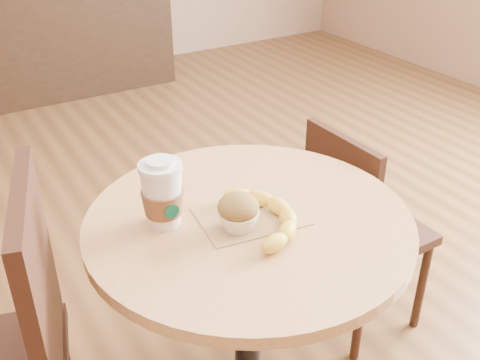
{
  "coord_description": "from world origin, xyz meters",
  "views": [
    {
      "loc": [
        -0.6,
        -0.92,
        1.47
      ],
      "look_at": [
        -0.02,
        0.05,
        0.83
      ],
      "focal_mm": 42.0,
      "sensor_mm": 36.0,
      "label": 1
    }
  ],
  "objects_px": {
    "coffee_cup": "(162,196)",
    "banana": "(265,214)",
    "cafe_table": "(248,281)",
    "muffin": "(238,212)",
    "chair_right": "(358,226)"
  },
  "relations": [
    {
      "from": "coffee_cup",
      "to": "banana",
      "type": "distance_m",
      "value": 0.24
    },
    {
      "from": "cafe_table",
      "to": "muffin",
      "type": "distance_m",
      "value": 0.24
    },
    {
      "from": "coffee_cup",
      "to": "muffin",
      "type": "bearing_deg",
      "value": -39.24
    },
    {
      "from": "cafe_table",
      "to": "muffin",
      "type": "relative_size",
      "value": 8.07
    },
    {
      "from": "coffee_cup",
      "to": "muffin",
      "type": "distance_m",
      "value": 0.17
    },
    {
      "from": "cafe_table",
      "to": "coffee_cup",
      "type": "xyz_separation_m",
      "value": [
        -0.18,
        0.08,
        0.27
      ]
    },
    {
      "from": "muffin",
      "to": "chair_right",
      "type": "bearing_deg",
      "value": 20.11
    },
    {
      "from": "coffee_cup",
      "to": "muffin",
      "type": "xyz_separation_m",
      "value": [
        0.13,
        -0.11,
        -0.03
      ]
    },
    {
      "from": "cafe_table",
      "to": "banana",
      "type": "xyz_separation_m",
      "value": [
        0.02,
        -0.04,
        0.21
      ]
    },
    {
      "from": "chair_right",
      "to": "muffin",
      "type": "distance_m",
      "value": 0.73
    },
    {
      "from": "banana",
      "to": "muffin",
      "type": "bearing_deg",
      "value": -174.42
    },
    {
      "from": "chair_right",
      "to": "banana",
      "type": "bearing_deg",
      "value": 112.42
    },
    {
      "from": "cafe_table",
      "to": "banana",
      "type": "height_order",
      "value": "banana"
    },
    {
      "from": "banana",
      "to": "chair_right",
      "type": "bearing_deg",
      "value": 37.66
    },
    {
      "from": "cafe_table",
      "to": "muffin",
      "type": "height_order",
      "value": "muffin"
    }
  ]
}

